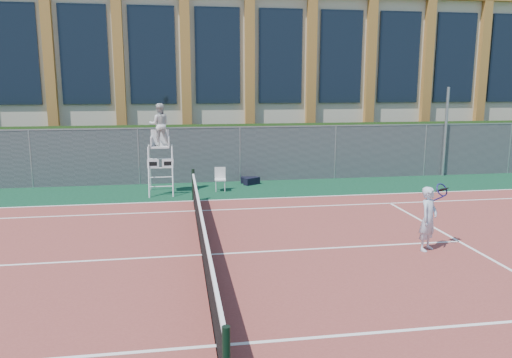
{
  "coord_description": "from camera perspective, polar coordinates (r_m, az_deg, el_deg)",
  "views": [
    {
      "loc": [
        -0.51,
        -11.02,
        3.9
      ],
      "look_at": [
        1.73,
        3.0,
        1.2
      ],
      "focal_mm": 35.0,
      "sensor_mm": 36.0,
      "label": 1
    }
  ],
  "objects": [
    {
      "name": "ground",
      "position": [
        11.7,
        -6.13,
        -8.76
      ],
      "size": [
        120.0,
        120.0,
        0.0
      ],
      "primitive_type": "plane",
      "color": "#233814"
    },
    {
      "name": "apron",
      "position": [
        12.65,
        -6.37,
        -7.23
      ],
      "size": [
        36.0,
        20.0,
        0.01
      ],
      "primitive_type": "cube",
      "color": "#0B341E",
      "rests_on": "ground"
    },
    {
      "name": "tennis_court",
      "position": [
        11.69,
        -6.13,
        -8.67
      ],
      "size": [
        23.77,
        10.97,
        0.02
      ],
      "primitive_type": "cube",
      "color": "brown",
      "rests_on": "apron"
    },
    {
      "name": "tennis_net",
      "position": [
        11.53,
        -6.19,
        -6.25
      ],
      "size": [
        0.1,
        11.3,
        1.1
      ],
      "color": "black",
      "rests_on": "ground"
    },
    {
      "name": "fence",
      "position": [
        20.02,
        -7.53,
        2.65
      ],
      "size": [
        40.0,
        0.06,
        2.2
      ],
      "primitive_type": null,
      "color": "#595E60",
      "rests_on": "ground"
    },
    {
      "name": "hedge",
      "position": [
        21.21,
        -7.62,
        3.1
      ],
      "size": [
        40.0,
        1.4,
        2.2
      ],
      "primitive_type": "cube",
      "color": "black",
      "rests_on": "ground"
    },
    {
      "name": "building",
      "position": [
        28.97,
        -8.22,
        11.16
      ],
      "size": [
        45.0,
        10.6,
        8.22
      ],
      "color": "beige",
      "rests_on": "ground"
    },
    {
      "name": "steel_pole",
      "position": [
        22.83,
        20.84,
        5.04
      ],
      "size": [
        0.12,
        0.12,
        3.79
      ],
      "primitive_type": "cylinder",
      "color": "#9EA0A5",
      "rests_on": "ground"
    },
    {
      "name": "umpire_chair",
      "position": [
        18.14,
        -10.97,
        5.82
      ],
      "size": [
        0.92,
        1.41,
        3.28
      ],
      "color": "white",
      "rests_on": "ground"
    },
    {
      "name": "plastic_chair",
      "position": [
        18.52,
        -4.12,
        0.22
      ],
      "size": [
        0.43,
        0.43,
        0.87
      ],
      "color": "silver",
      "rests_on": "apron"
    },
    {
      "name": "sports_bag_near",
      "position": [
        19.64,
        -0.49,
        -0.23
      ],
      "size": [
        0.69,
        0.56,
        0.28
      ],
      "primitive_type": "cube",
      "rotation": [
        0.0,
        0.0,
        0.56
      ],
      "color": "black",
      "rests_on": "apron"
    },
    {
      "name": "sports_bag_far",
      "position": [
        19.92,
        -0.83,
        -0.12
      ],
      "size": [
        0.67,
        0.42,
        0.25
      ],
      "primitive_type": "cube",
      "rotation": [
        0.0,
        0.0,
        -0.27
      ],
      "color": "black",
      "rests_on": "apron"
    },
    {
      "name": "tennis_player",
      "position": [
        12.42,
        19.12,
        -4.29
      ],
      "size": [
        0.93,
        0.73,
        1.56
      ],
      "color": "silver",
      "rests_on": "tennis_court"
    }
  ]
}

